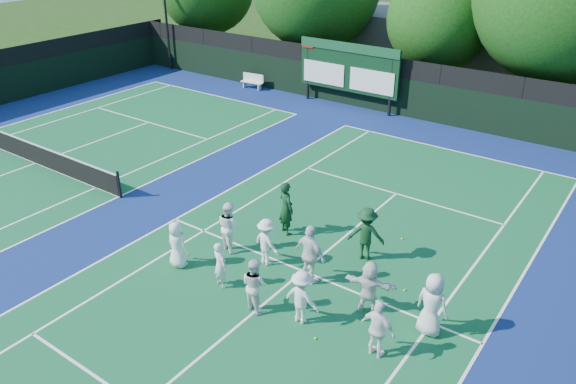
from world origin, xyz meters
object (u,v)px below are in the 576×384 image
Objects in this scene: tennis_net at (34,153)px; bench at (253,81)px; scoreboard at (348,68)px; coach_left at (286,208)px.

bench is (0.49, 14.37, -0.00)m from tennis_net.
scoreboard is at bearing 64.40° from tennis_net.
scoreboard is 6.72m from bench.
bench is at bearing 88.03° from tennis_net.
bench is (-6.49, -0.22, -1.70)m from scoreboard.
coach_left is at bearing 7.29° from tennis_net.
scoreboard is 14.09m from coach_left.
scoreboard is 16.26m from tennis_net.
tennis_net reaches higher than bench.
tennis_net is at bearing 31.50° from coach_left.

